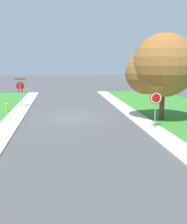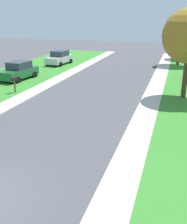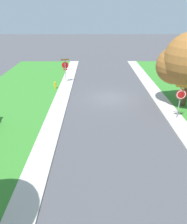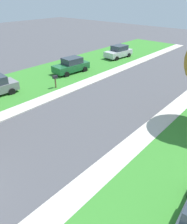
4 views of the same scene
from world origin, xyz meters
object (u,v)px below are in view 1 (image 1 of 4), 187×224
object	(u,v)px
stop_sign_near_corner	(20,88)
fire_hydrant	(7,107)
stop_sign_far_corner	(156,101)
tree_across_left	(159,67)

from	to	relation	value
stop_sign_near_corner	fire_hydrant	distance (m)	2.81
stop_sign_far_corner	tree_across_left	distance (m)	3.49
stop_sign_far_corner	tree_across_left	size ratio (longest dim) A/B	0.44
stop_sign_far_corner	tree_across_left	world-z (taller)	tree_across_left
stop_sign_far_corner	stop_sign_near_corner	bearing A→B (deg)	-43.86
fire_hydrant	stop_sign_near_corner	bearing A→B (deg)	-111.86
stop_sign_near_corner	stop_sign_far_corner	distance (m)	13.41
stop_sign_near_corner	stop_sign_far_corner	size ratio (longest dim) A/B	1.00
stop_sign_near_corner	stop_sign_far_corner	xyz separation A→B (m)	(-9.67, 9.30, 0.01)
stop_sign_near_corner	tree_across_left	size ratio (longest dim) A/B	0.44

